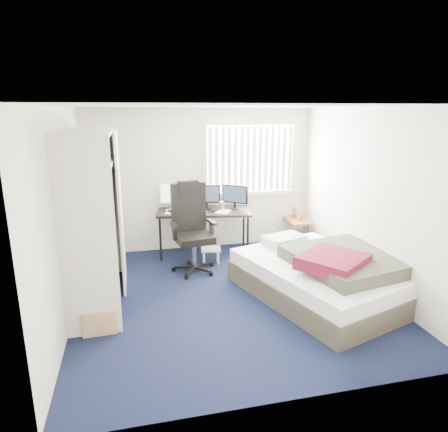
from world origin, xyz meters
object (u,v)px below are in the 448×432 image
nightstand (296,222)px  bed (325,275)px  desk (204,209)px  office_chair (192,237)px

nightstand → bed: (-0.48, -2.13, -0.13)m
desk → bed: size_ratio=0.64×
desk → office_chair: 0.81m
desk → office_chair: bearing=-114.6°
bed → desk: bearing=122.3°
office_chair → nightstand: size_ratio=1.93×
nightstand → desk: bearing=-176.9°
desk → office_chair: (-0.32, -0.70, -0.27)m
nightstand → bed: bed is taller
bed → nightstand: bearing=77.4°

